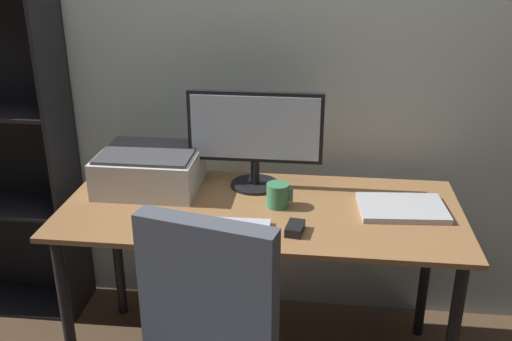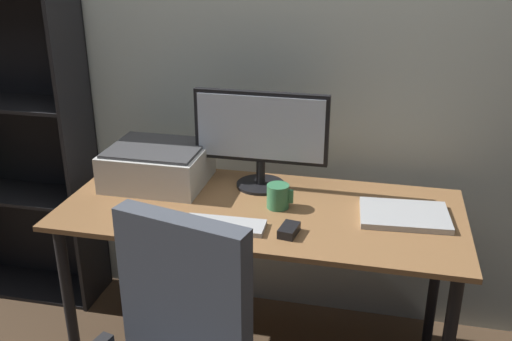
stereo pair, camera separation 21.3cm
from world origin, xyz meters
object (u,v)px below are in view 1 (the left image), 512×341
at_px(desk, 261,228).
at_px(monitor, 255,133).
at_px(laptop, 402,208).
at_px(coffee_mug, 278,195).
at_px(printer, 150,169).
at_px(keyboard, 229,227).
at_px(mouse, 295,228).

bearing_deg(desk, monitor, 102.86).
distance_m(desk, laptop, 0.54).
height_order(coffee_mug, laptop, coffee_mug).
relative_size(coffee_mug, printer, 0.25).
bearing_deg(desk, coffee_mug, 12.31).
bearing_deg(keyboard, laptop, 17.61).
bearing_deg(printer, monitor, 7.75).
xyz_separation_m(keyboard, laptop, (0.62, 0.22, 0.00)).
relative_size(desk, monitor, 2.81).
height_order(desk, monitor, monitor).
xyz_separation_m(desk, mouse, (0.14, -0.19, 0.11)).
bearing_deg(laptop, desk, 179.01).
bearing_deg(printer, laptop, -5.93).
distance_m(desk, printer, 0.52).
distance_m(desk, mouse, 0.26).
relative_size(monitor, coffee_mug, 5.36).
relative_size(monitor, laptop, 1.70).
xyz_separation_m(mouse, laptop, (0.39, 0.22, -0.01)).
distance_m(keyboard, coffee_mug, 0.26).
xyz_separation_m(desk, laptop, (0.53, 0.03, 0.10)).
distance_m(desk, monitor, 0.38).
xyz_separation_m(keyboard, mouse, (0.23, 0.00, 0.01)).
xyz_separation_m(mouse, coffee_mug, (-0.08, 0.20, 0.03)).
xyz_separation_m(monitor, keyboard, (-0.05, -0.38, -0.22)).
height_order(desk, mouse, mouse).
xyz_separation_m(mouse, printer, (-0.61, 0.32, 0.06)).
bearing_deg(coffee_mug, printer, 167.16).
height_order(coffee_mug, printer, printer).
bearing_deg(desk, laptop, 3.36).
distance_m(mouse, laptop, 0.45).
distance_m(monitor, coffee_mug, 0.28).
bearing_deg(coffee_mug, mouse, -69.06).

